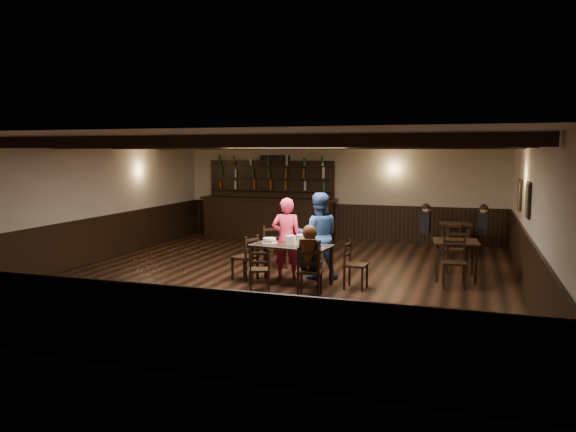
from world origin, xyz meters
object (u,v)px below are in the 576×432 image
(dining_table, at_px, (291,250))
(chair_near_right, at_px, (309,268))
(cake, at_px, (270,241))
(woman_pink, at_px, (287,238))
(bar_counter, at_px, (269,212))
(chair_near_left, at_px, (259,267))
(man_blue, at_px, (318,236))

(dining_table, distance_m, chair_near_right, 0.96)
(chair_near_right, height_order, cake, chair_near_right)
(woman_pink, bearing_deg, bar_counter, -76.41)
(dining_table, distance_m, chair_near_left, 0.82)
(dining_table, relative_size, man_blue, 0.92)
(dining_table, distance_m, bar_counter, 5.84)
(chair_near_left, xyz_separation_m, man_blue, (0.68, 1.39, 0.38))
(dining_table, xyz_separation_m, cake, (-0.46, 0.09, 0.13))
(dining_table, relative_size, bar_counter, 0.39)
(chair_near_right, height_order, woman_pink, woman_pink)
(woman_pink, xyz_separation_m, bar_counter, (-2.14, 4.84, -0.06))
(cake, bearing_deg, chair_near_right, -39.78)
(man_blue, distance_m, cake, 0.98)
(bar_counter, bearing_deg, woman_pink, -66.17)
(chair_near_left, distance_m, cake, 0.87)
(chair_near_left, bearing_deg, cake, 97.26)
(chair_near_left, height_order, woman_pink, woman_pink)
(man_blue, bearing_deg, dining_table, 46.13)
(chair_near_left, bearing_deg, bar_counter, 108.63)
(dining_table, relative_size, woman_pink, 0.98)
(dining_table, relative_size, chair_near_right, 1.78)
(chair_near_left, relative_size, cake, 2.65)
(dining_table, distance_m, woman_pink, 0.56)
(chair_near_left, distance_m, man_blue, 1.60)
(cake, bearing_deg, woman_pink, 62.79)
(man_blue, distance_m, bar_counter, 5.38)
(woman_pink, distance_m, bar_counter, 5.29)
(bar_counter, bearing_deg, chair_near_left, -71.37)
(woman_pink, relative_size, bar_counter, 0.40)
(dining_table, height_order, woman_pink, woman_pink)
(man_blue, xyz_separation_m, bar_counter, (-2.72, 4.65, -0.11))
(woman_pink, height_order, cake, woman_pink)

